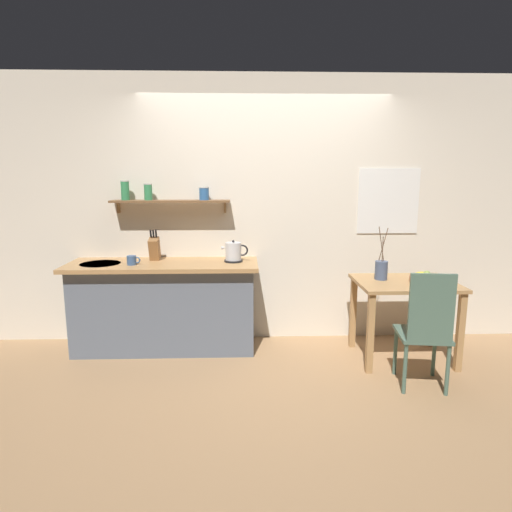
# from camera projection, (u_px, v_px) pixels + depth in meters

# --- Properties ---
(ground_plane) EXTENTS (14.00, 14.00, 0.00)m
(ground_plane) POSITION_uv_depth(u_px,v_px,m) (267.00, 360.00, 4.11)
(ground_plane) COLOR #A87F56
(back_wall) EXTENTS (6.80, 0.11, 2.70)m
(back_wall) POSITION_uv_depth(u_px,v_px,m) (284.00, 211.00, 4.51)
(back_wall) COLOR silver
(back_wall) RESTS_ON ground_plane
(kitchen_counter) EXTENTS (1.83, 0.63, 0.88)m
(kitchen_counter) POSITION_uv_depth(u_px,v_px,m) (165.00, 305.00, 4.31)
(kitchen_counter) COLOR slate
(kitchen_counter) RESTS_ON ground_plane
(wall_shelf) EXTENTS (1.17, 0.20, 0.32)m
(wall_shelf) POSITION_uv_depth(u_px,v_px,m) (166.00, 198.00, 4.29)
(wall_shelf) COLOR brown
(dining_table) EXTENTS (0.89, 0.69, 0.75)m
(dining_table) POSITION_uv_depth(u_px,v_px,m) (405.00, 295.00, 4.04)
(dining_table) COLOR tan
(dining_table) RESTS_ON ground_plane
(dining_chair_near) EXTENTS (0.43, 0.45, 0.99)m
(dining_chair_near) POSITION_uv_depth(u_px,v_px,m) (426.00, 327.00, 3.46)
(dining_chair_near) COLOR #4C6B5B
(dining_chair_near) RESTS_ON ground_plane
(fruit_bowl) EXTENTS (0.27, 0.27, 0.12)m
(fruit_bowl) POSITION_uv_depth(u_px,v_px,m) (425.00, 278.00, 3.95)
(fruit_bowl) COLOR #BC704C
(fruit_bowl) RESTS_ON dining_table
(twig_vase) EXTENTS (0.12, 0.12, 0.50)m
(twig_vase) POSITION_uv_depth(u_px,v_px,m) (381.00, 270.00, 4.08)
(twig_vase) COLOR #475675
(twig_vase) RESTS_ON dining_table
(electric_kettle) EXTENTS (0.26, 0.18, 0.21)m
(electric_kettle) POSITION_uv_depth(u_px,v_px,m) (234.00, 252.00, 4.25)
(electric_kettle) COLOR black
(electric_kettle) RESTS_ON kitchen_counter
(knife_block) EXTENTS (0.09, 0.17, 0.31)m
(knife_block) POSITION_uv_depth(u_px,v_px,m) (154.00, 248.00, 4.31)
(knife_block) COLOR #9E6B3D
(knife_block) RESTS_ON kitchen_counter
(coffee_mug_by_sink) EXTENTS (0.13, 0.09, 0.09)m
(coffee_mug_by_sink) POSITION_uv_depth(u_px,v_px,m) (132.00, 260.00, 4.11)
(coffee_mug_by_sink) COLOR #3D5B89
(coffee_mug_by_sink) RESTS_ON kitchen_counter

